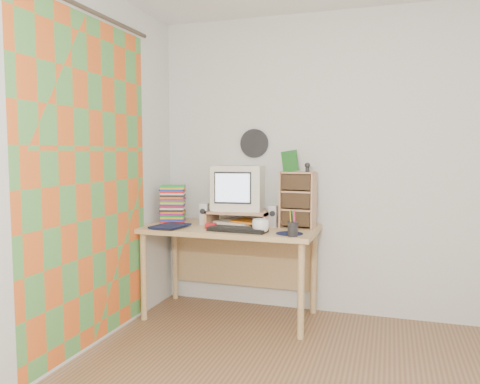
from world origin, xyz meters
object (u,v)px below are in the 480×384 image
Objects in this scene: crt_monitor at (238,188)px; diary at (159,224)px; mug at (261,226)px; keyboard at (237,229)px; dvd_stack at (173,205)px; cd_rack at (298,200)px; desk at (233,241)px.

diary is (-0.57, -0.34, -0.28)m from crt_monitor.
crt_monitor reaches higher than mug.
keyboard is 1.58× the size of dvd_stack.
crt_monitor is 0.52m from cd_rack.
dvd_stack is (-0.56, 0.03, 0.28)m from desk.
diary is at bearing -103.67° from dvd_stack.
keyboard is 1.70× the size of diary.
keyboard is at bearing 177.59° from mug.
diary is at bearing -155.95° from crt_monitor.
keyboard is at bearing -40.30° from dvd_stack.
mug is (0.30, -0.36, -0.25)m from crt_monitor.
keyboard is 0.68m from diary.
mug is at bearing 1.07° from keyboard.
mug reaches higher than keyboard.
mug is 0.49× the size of diary.
mug is at bearing -116.61° from cd_rack.
crt_monitor is 1.36× the size of dvd_stack.
crt_monitor is 1.46× the size of diary.
keyboard is (0.11, -0.36, -0.29)m from crt_monitor.
crt_monitor is at bearing 77.23° from desk.
diary is (-0.55, -0.26, 0.16)m from desk.
cd_rack is 1.14m from diary.
cd_rack is (0.40, 0.33, 0.21)m from keyboard.
cd_rack is at bearing 43.07° from keyboard.
dvd_stack is 1.09m from cd_rack.
cd_rack is 1.68× the size of diary.
cd_rack reaches higher than keyboard.
diary is at bearing -157.93° from cd_rack.
desk is at bearing -19.93° from dvd_stack.
cd_rack is 0.44m from mug.
dvd_stack is at bearing 159.88° from keyboard.
mug is (0.19, -0.01, 0.04)m from keyboard.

